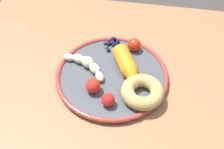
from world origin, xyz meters
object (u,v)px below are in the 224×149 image
tomato_mid (106,99)px  carrot_orange (128,67)px  banana (86,64)px  donut (142,92)px  plate (112,75)px  tomato_near (93,86)px  tomato_far (134,45)px  blueberry_pile (113,43)px  dining_table (111,114)px

tomato_mid → carrot_orange: bearing=70.8°
banana → carrot_orange: (0.11, -0.00, 0.01)m
donut → tomato_mid: (-0.08, -0.04, -0.00)m
plate → tomato_near: size_ratio=7.84×
tomato_far → blueberry_pile: bearing=171.6°
plate → banana: 0.07m
carrot_orange → donut: carrot_orange is taller
blueberry_pile → banana: bearing=-118.7°
tomato_near → tomato_mid: bearing=-40.6°
carrot_orange → tomato_mid: size_ratio=4.28×
carrot_orange → blueberry_pile: carrot_orange is taller
carrot_orange → tomato_mid: (-0.04, -0.11, -0.01)m
plate → blueberry_pile: bearing=98.9°
banana → tomato_far: tomato_far is taller
tomato_mid → donut: bearing=24.5°
blueberry_pile → tomato_far: bearing=-8.4°
dining_table → tomato_near: 0.14m
plate → tomato_mid: size_ratio=8.96×
donut → blueberry_pile: (-0.10, 0.17, -0.01)m
tomato_near → donut: bearing=1.6°
blueberry_pile → tomato_mid: tomato_mid is taller
donut → tomato_far: bearing=103.4°
carrot_orange → tomato_mid: bearing=-109.2°
plate → tomato_mid: tomato_mid is taller
plate → tomato_mid: bearing=-88.5°
dining_table → donut: bearing=-6.9°
dining_table → banana: (-0.08, 0.06, 0.12)m
dining_table → tomato_mid: bearing=-94.9°
carrot_orange → donut: size_ratio=1.34×
plate → tomato_far: size_ratio=7.95×
plate → tomato_far: 0.12m
tomato_far → dining_table: bearing=-104.3°
dining_table → blueberry_pile: size_ratio=15.28×
dining_table → tomato_mid: 0.14m
blueberry_pile → tomato_mid: 0.21m
blueberry_pile → tomato_far: (0.06, -0.01, 0.01)m
tomato_far → donut: bearing=-76.6°
plate → donut: 0.10m
banana → carrot_orange: bearing=-1.0°
carrot_orange → tomato_near: bearing=-136.3°
tomato_mid → tomato_far: bearing=77.8°
banana → tomato_far: bearing=37.4°
donut → tomato_far: 0.16m
banana → donut: (0.15, -0.07, 0.00)m
carrot_orange → donut: bearing=-57.8°
carrot_orange → tomato_far: bearing=86.5°
donut → tomato_far: (-0.04, 0.16, 0.00)m
tomato_mid → banana: bearing=124.3°
dining_table → plate: plate is taller
donut → tomato_near: 0.12m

